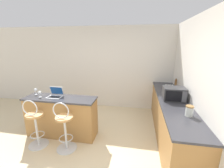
% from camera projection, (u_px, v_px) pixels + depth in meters
% --- Properties ---
extents(ground_plane, '(20.00, 20.00, 0.00)m').
position_uv_depth(ground_plane, '(79.00, 157.00, 2.84)').
color(ground_plane, beige).
extents(wall_back, '(12.00, 0.06, 2.60)m').
position_uv_depth(wall_back, '(107.00, 68.00, 4.85)').
color(wall_back, silver).
rests_on(wall_back, ground_plane).
extents(wall_right, '(0.06, 12.00, 2.60)m').
position_uv_depth(wall_right, '(213.00, 100.00, 2.13)').
color(wall_right, silver).
rests_on(wall_right, ground_plane).
extents(breakfast_bar, '(1.61, 0.49, 0.92)m').
position_uv_depth(breakfast_bar, '(62.00, 116.00, 3.43)').
color(breakfast_bar, '#9E703D').
rests_on(breakfast_bar, ground_plane).
extents(counter_right, '(0.60, 2.98, 0.92)m').
position_uv_depth(counter_right, '(170.00, 119.00, 3.33)').
color(counter_right, '#9E703D').
rests_on(counter_right, ground_plane).
extents(bar_stool_near, '(0.40, 0.40, 1.05)m').
position_uv_depth(bar_stool_near, '(35.00, 124.00, 3.02)').
color(bar_stool_near, silver).
rests_on(bar_stool_near, ground_plane).
extents(bar_stool_far, '(0.40, 0.40, 1.05)m').
position_uv_depth(bar_stool_far, '(65.00, 127.00, 2.91)').
color(bar_stool_far, silver).
rests_on(bar_stool_far, ground_plane).
extents(laptop, '(0.32, 0.26, 0.22)m').
position_uv_depth(laptop, '(55.00, 94.00, 3.37)').
color(laptop, '#B7BABF').
rests_on(laptop, breakfast_bar).
extents(microwave, '(0.45, 0.34, 0.27)m').
position_uv_depth(microwave, '(174.00, 94.00, 3.14)').
color(microwave, '#2D2D30').
rests_on(microwave, counter_right).
extents(toaster, '(0.22, 0.26, 0.17)m').
position_uv_depth(toaster, '(170.00, 89.00, 3.63)').
color(toaster, silver).
rests_on(toaster, counter_right).
extents(storage_jar, '(0.12, 0.12, 0.18)m').
position_uv_depth(storage_jar, '(189.00, 111.00, 2.45)').
color(storage_jar, silver).
rests_on(storage_jar, counter_right).
extents(wine_glass_tall, '(0.07, 0.07, 0.14)m').
position_uv_depth(wine_glass_tall, '(40.00, 93.00, 3.31)').
color(wine_glass_tall, silver).
rests_on(wine_glass_tall, breakfast_bar).
extents(pepper_mill, '(0.05, 0.05, 0.28)m').
position_uv_depth(pepper_mill, '(176.00, 84.00, 3.91)').
color(pepper_mill, brown).
rests_on(pepper_mill, counter_right).
extents(wine_glass_short, '(0.07, 0.07, 0.15)m').
position_uv_depth(wine_glass_short, '(36.00, 90.00, 3.48)').
color(wine_glass_short, silver).
rests_on(wine_glass_short, breakfast_bar).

